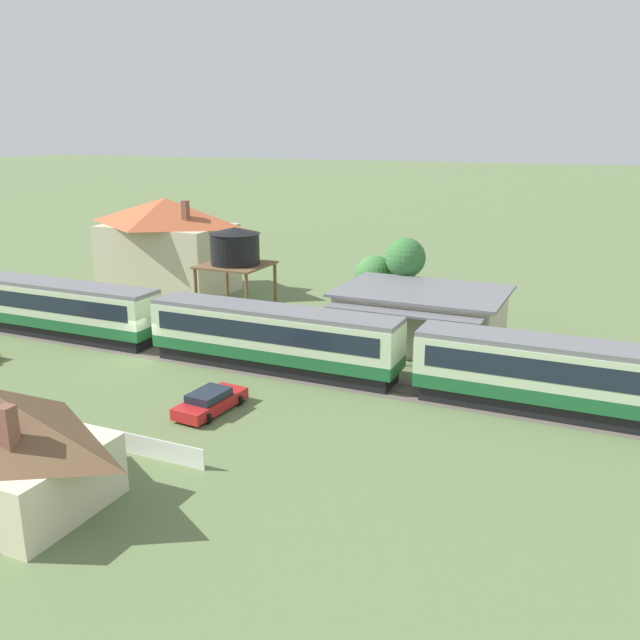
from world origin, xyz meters
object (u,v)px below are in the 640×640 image
(water_tower, at_px, (235,248))
(yard_tree_1, at_px, (374,275))
(passenger_train, at_px, (277,336))
(parked_car_red, at_px, (210,401))
(yard_tree_2, at_px, (405,258))
(station_building, at_px, (421,317))
(station_house_terracotta_roof, at_px, (168,243))

(water_tower, bearing_deg, yard_tree_1, 27.40)
(water_tower, bearing_deg, passenger_train, -47.74)
(parked_car_red, distance_m, yard_tree_2, 23.01)
(yard_tree_1, bearing_deg, station_building, -45.47)
(station_house_terracotta_roof, distance_m, parked_car_red, 30.95)
(parked_car_red, bearing_deg, water_tower, 31.07)
(passenger_train, relative_size, yard_tree_1, 10.42)
(water_tower, height_order, yard_tree_1, water_tower)
(parked_car_red, bearing_deg, passenger_train, 3.11)
(parked_car_red, relative_size, yard_tree_2, 0.70)
(passenger_train, xyz_separation_m, water_tower, (-8.90, 9.80, 3.58))
(water_tower, bearing_deg, station_building, -2.06)
(yard_tree_2, bearing_deg, parked_car_red, -100.88)
(parked_car_red, bearing_deg, station_house_terracotta_roof, 44.85)
(water_tower, height_order, parked_car_red, water_tower)
(passenger_train, xyz_separation_m, station_house_terracotta_roof, (-20.05, 15.76, 2.34))
(station_house_terracotta_roof, relative_size, yard_tree_2, 1.86)
(station_house_terracotta_roof, xyz_separation_m, yard_tree_1, (21.32, -0.69, -1.09))
(passenger_train, xyz_separation_m, station_building, (7.02, 9.22, -0.24))
(station_building, relative_size, yard_tree_2, 1.72)
(passenger_train, distance_m, station_house_terracotta_roof, 25.61)
(station_building, bearing_deg, parked_car_red, -113.15)
(water_tower, xyz_separation_m, yard_tree_2, (12.96, 4.70, -0.65))
(yard_tree_1, height_order, yard_tree_2, yard_tree_2)
(water_tower, distance_m, parked_car_red, 20.19)
(station_building, height_order, parked_car_red, station_building)
(water_tower, relative_size, yard_tree_2, 1.10)
(water_tower, xyz_separation_m, yard_tree_1, (10.17, 5.27, -2.33))
(station_building, distance_m, water_tower, 16.38)
(station_building, relative_size, station_house_terracotta_roof, 0.93)
(passenger_train, bearing_deg, station_building, 52.72)
(station_house_terracotta_roof, relative_size, yard_tree_1, 2.47)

